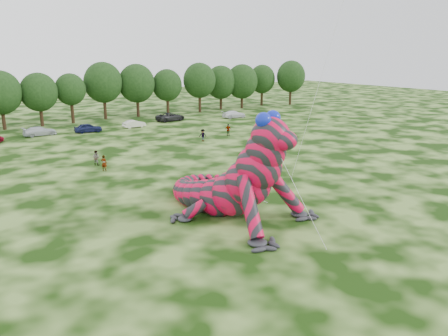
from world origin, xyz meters
name	(u,v)px	position (x,y,z in m)	size (l,w,h in m)	color
ground	(286,230)	(0.00, 0.00, 0.00)	(240.00, 240.00, 0.00)	#16330A
inflatable_gecko	(220,162)	(-2.09, 5.30, 4.19)	(14.12, 16.76, 8.38)	red
tree_7	(1,100)	(-10.08, 56.80, 4.74)	(6.68, 6.01, 9.48)	black
tree_8	(40,100)	(-4.22, 56.99, 4.47)	(6.14, 5.53, 8.94)	black
tree_9	(71,98)	(1.06, 57.35, 4.34)	(5.27, 4.74, 8.68)	black
tree_10	(104,91)	(7.40, 58.58, 5.25)	(7.09, 6.38, 10.50)	black
tree_11	(137,91)	(13.79, 58.20, 5.03)	(7.01, 6.31, 10.07)	black
tree_12	(167,92)	(20.01, 57.74, 4.49)	(5.99, 5.39, 8.97)	black
tree_13	(200,88)	(27.13, 57.13, 5.06)	(6.83, 6.15, 10.13)	black
tree_14	(221,88)	(33.46, 58.72, 4.70)	(6.82, 6.14, 9.40)	black
tree_15	(242,86)	(38.47, 57.77, 4.82)	(7.17, 6.45, 9.63)	black
tree_16	(262,85)	(45.45, 59.37, 4.69)	(6.26, 5.63, 9.37)	black
tree_17	(291,83)	(51.95, 56.66, 5.15)	(6.98, 6.28, 10.30)	black
car_3	(40,131)	(-6.49, 47.88, 0.69)	(1.94, 4.77, 1.38)	silver
car_4	(88,128)	(0.40, 46.61, 0.72)	(1.70, 4.21, 1.44)	#161C47
car_5	(134,124)	(8.14, 46.76, 0.63)	(1.33, 3.81, 1.26)	silver
car_6	(170,117)	(16.51, 49.89, 0.76)	(2.51, 5.44, 1.51)	#27272A
car_7	(234,114)	(28.36, 46.53, 0.69)	(1.92, 4.73, 1.37)	white
spectator_5	(244,161)	(7.82, 15.52, 0.80)	(1.48, 0.47, 1.59)	gray
spectator_0	(104,163)	(-5.28, 22.79, 0.86)	(0.63, 0.41, 1.73)	gray
spectator_1	(96,158)	(-5.19, 25.71, 0.84)	(0.82, 0.64, 1.68)	gray
spectator_3	(228,130)	(17.04, 32.06, 0.89)	(1.04, 0.43, 1.77)	gray
spectator_2	(203,135)	(11.62, 30.46, 0.87)	(1.13, 0.65, 1.74)	gray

